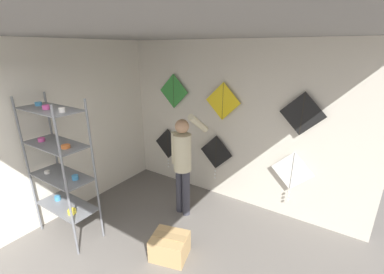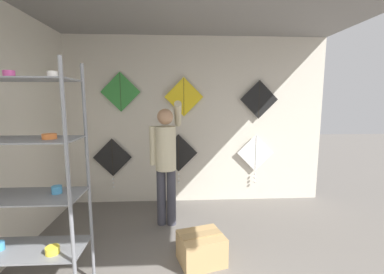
{
  "view_description": "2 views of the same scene",
  "coord_description": "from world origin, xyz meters",
  "px_view_note": "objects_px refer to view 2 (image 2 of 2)",
  "views": [
    {
      "loc": [
        1.87,
        -0.48,
        2.66
      ],
      "look_at": [
        -0.49,
        3.12,
        1.16
      ],
      "focal_mm": 24.0,
      "sensor_mm": 36.0,
      "label": 1
    },
    {
      "loc": [
        -0.13,
        -0.92,
        1.75
      ],
      "look_at": [
        0.09,
        3.12,
        1.18
      ],
      "focal_mm": 24.0,
      "sensor_mm": 36.0,
      "label": 2
    }
  ],
  "objects_px": {
    "shelf_rack": "(22,173)",
    "shopkeeper": "(166,156)",
    "kite_3": "(120,92)",
    "kite_4": "(184,97)",
    "kite_1": "(178,155)",
    "kite_2": "(255,155)",
    "kite_5": "(259,99)",
    "kite_0": "(112,159)",
    "cardboard_box": "(201,248)"
  },
  "relations": [
    {
      "from": "shelf_rack",
      "to": "shopkeeper",
      "type": "bearing_deg",
      "value": 50.54
    },
    {
      "from": "kite_3",
      "to": "kite_4",
      "type": "bearing_deg",
      "value": 0.0
    },
    {
      "from": "kite_4",
      "to": "shelf_rack",
      "type": "bearing_deg",
      "value": -122.84
    },
    {
      "from": "kite_1",
      "to": "kite_3",
      "type": "relative_size",
      "value": 1.32
    },
    {
      "from": "kite_1",
      "to": "kite_2",
      "type": "relative_size",
      "value": 1.0
    },
    {
      "from": "kite_3",
      "to": "kite_4",
      "type": "relative_size",
      "value": 1.0
    },
    {
      "from": "kite_1",
      "to": "kite_5",
      "type": "bearing_deg",
      "value": 0.03
    },
    {
      "from": "kite_4",
      "to": "kite_2",
      "type": "bearing_deg",
      "value": -0.04
    },
    {
      "from": "kite_4",
      "to": "kite_5",
      "type": "relative_size",
      "value": 1.0
    },
    {
      "from": "kite_2",
      "to": "kite_5",
      "type": "bearing_deg",
      "value": 1.46
    },
    {
      "from": "kite_3",
      "to": "kite_5",
      "type": "xyz_separation_m",
      "value": [
        2.29,
        0.0,
        -0.12
      ]
    },
    {
      "from": "shelf_rack",
      "to": "kite_4",
      "type": "xyz_separation_m",
      "value": [
        1.39,
        2.15,
        0.65
      ]
    },
    {
      "from": "shopkeeper",
      "to": "kite_1",
      "type": "relative_size",
      "value": 2.06
    },
    {
      "from": "kite_0",
      "to": "kite_2",
      "type": "bearing_deg",
      "value": 0.0
    },
    {
      "from": "kite_0",
      "to": "kite_1",
      "type": "xyz_separation_m",
      "value": [
        1.11,
        0.0,
        0.06
      ]
    },
    {
      "from": "kite_3",
      "to": "kite_5",
      "type": "distance_m",
      "value": 2.3
    },
    {
      "from": "shopkeeper",
      "to": "kite_2",
      "type": "relative_size",
      "value": 2.06
    },
    {
      "from": "cardboard_box",
      "to": "kite_3",
      "type": "height_order",
      "value": "kite_3"
    },
    {
      "from": "kite_2",
      "to": "kite_5",
      "type": "xyz_separation_m",
      "value": [
        0.03,
        0.0,
        0.95
      ]
    },
    {
      "from": "kite_5",
      "to": "kite_2",
      "type": "bearing_deg",
      "value": -178.54
    },
    {
      "from": "cardboard_box",
      "to": "kite_2",
      "type": "height_order",
      "value": "kite_2"
    },
    {
      "from": "kite_1",
      "to": "kite_4",
      "type": "distance_m",
      "value": 0.98
    },
    {
      "from": "cardboard_box",
      "to": "kite_0",
      "type": "distance_m",
      "value": 2.25
    },
    {
      "from": "kite_2",
      "to": "kite_3",
      "type": "height_order",
      "value": "kite_3"
    },
    {
      "from": "kite_4",
      "to": "kite_5",
      "type": "bearing_deg",
      "value": 0.0
    },
    {
      "from": "cardboard_box",
      "to": "kite_0",
      "type": "bearing_deg",
      "value": 128.37
    },
    {
      "from": "shopkeeper",
      "to": "kite_1",
      "type": "height_order",
      "value": "shopkeeper"
    },
    {
      "from": "shelf_rack",
      "to": "kite_4",
      "type": "distance_m",
      "value": 2.65
    },
    {
      "from": "shopkeeper",
      "to": "kite_1",
      "type": "bearing_deg",
      "value": 84.75
    },
    {
      "from": "kite_0",
      "to": "kite_4",
      "type": "xyz_separation_m",
      "value": [
        1.2,
        0.0,
        1.04
      ]
    },
    {
      "from": "kite_2",
      "to": "kite_5",
      "type": "height_order",
      "value": "kite_5"
    },
    {
      "from": "shelf_rack",
      "to": "kite_5",
      "type": "bearing_deg",
      "value": 39.05
    },
    {
      "from": "kite_4",
      "to": "kite_0",
      "type": "bearing_deg",
      "value": -179.96
    },
    {
      "from": "kite_0",
      "to": "kite_5",
      "type": "xyz_separation_m",
      "value": [
        2.47,
        0.0,
        1.0
      ]
    },
    {
      "from": "kite_0",
      "to": "kite_1",
      "type": "relative_size",
      "value": 1.0
    },
    {
      "from": "shelf_rack",
      "to": "kite_3",
      "type": "bearing_deg",
      "value": 80.47
    },
    {
      "from": "kite_0",
      "to": "kite_2",
      "type": "height_order",
      "value": "kite_2"
    },
    {
      "from": "kite_2",
      "to": "kite_4",
      "type": "relative_size",
      "value": 1.32
    },
    {
      "from": "cardboard_box",
      "to": "kite_2",
      "type": "xyz_separation_m",
      "value": [
        1.09,
        1.7,
        0.66
      ]
    },
    {
      "from": "kite_0",
      "to": "kite_1",
      "type": "height_order",
      "value": "kite_1"
    },
    {
      "from": "cardboard_box",
      "to": "kite_0",
      "type": "relative_size",
      "value": 0.65
    },
    {
      "from": "kite_0",
      "to": "kite_2",
      "type": "distance_m",
      "value": 2.44
    },
    {
      "from": "kite_0",
      "to": "kite_5",
      "type": "height_order",
      "value": "kite_5"
    },
    {
      "from": "cardboard_box",
      "to": "kite_4",
      "type": "distance_m",
      "value": 2.38
    },
    {
      "from": "shelf_rack",
      "to": "kite_5",
      "type": "height_order",
      "value": "kite_5"
    },
    {
      "from": "kite_0",
      "to": "kite_3",
      "type": "xyz_separation_m",
      "value": [
        0.18,
        0.0,
        1.12
      ]
    },
    {
      "from": "kite_0",
      "to": "kite_3",
      "type": "relative_size",
      "value": 1.32
    },
    {
      "from": "kite_0",
      "to": "kite_5",
      "type": "bearing_deg",
      "value": 0.02
    },
    {
      "from": "cardboard_box",
      "to": "kite_0",
      "type": "height_order",
      "value": "kite_0"
    },
    {
      "from": "kite_3",
      "to": "kite_5",
      "type": "bearing_deg",
      "value": 0.0
    }
  ]
}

